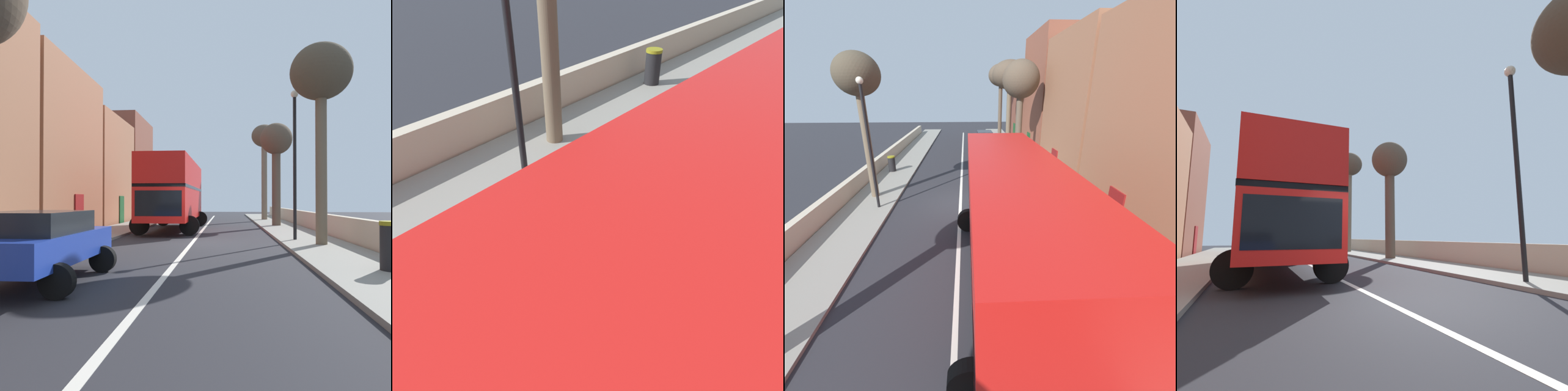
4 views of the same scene
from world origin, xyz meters
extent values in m
plane|color=#28282D|center=(0.00, 0.00, 0.00)|extent=(84.00, 84.00, 0.00)
cube|color=silver|center=(0.00, 0.00, 0.00)|extent=(0.16, 54.00, 0.01)
cube|color=gray|center=(-4.90, 0.00, 0.06)|extent=(2.60, 60.00, 0.12)
cube|color=gray|center=(4.90, 0.00, 0.06)|extent=(2.60, 60.00, 0.12)
cube|color=brown|center=(-8.50, -20.00, 4.21)|extent=(4.00, 7.68, 8.43)
cube|color=#194C23|center=(-6.47, -20.00, 1.05)|extent=(0.08, 1.10, 2.10)
cube|color=brown|center=(-8.50, -12.00, 5.31)|extent=(4.00, 7.68, 10.61)
cube|color=#194C23|center=(-6.47, -12.00, 1.05)|extent=(0.08, 1.10, 2.10)
cube|color=#9E6647|center=(-8.50, -4.00, 4.66)|extent=(4.00, 7.68, 9.31)
cube|color=maroon|center=(-6.47, -4.00, 1.05)|extent=(0.08, 1.10, 2.10)
cube|color=maroon|center=(-6.47, 4.00, 1.05)|extent=(0.08, 1.10, 2.10)
cube|color=beige|center=(6.45, 0.00, 0.54)|extent=(0.36, 54.00, 1.07)
cube|color=red|center=(-1.70, 6.68, 1.55)|extent=(2.53, 10.23, 1.70)
cube|color=black|center=(-1.70, 6.68, 2.48)|extent=(2.56, 10.13, 0.16)
cube|color=red|center=(-1.70, 6.68, 3.31)|extent=(2.53, 10.23, 1.50)
cube|color=black|center=(-1.72, 1.59, 1.64)|extent=(2.20, 0.07, 1.19)
cylinder|color=black|center=(-0.43, 3.20, 0.50)|extent=(1.00, 0.30, 1.00)
cylinder|color=black|center=(-2.99, 3.21, 0.50)|extent=(1.00, 0.30, 1.00)
cylinder|color=black|center=(-0.41, 10.16, 0.50)|extent=(1.00, 0.30, 1.00)
cylinder|color=black|center=(-2.97, 10.16, 0.50)|extent=(1.00, 0.30, 1.00)
cube|color=#1E389E|center=(-2.50, -7.57, 0.78)|extent=(1.81, 4.04, 0.60)
cube|color=black|center=(-2.50, -7.78, 1.31)|extent=(1.65, 2.23, 0.46)
cylinder|color=black|center=(-3.42, -6.33, 0.32)|extent=(0.64, 0.23, 0.64)
cylinder|color=black|center=(-1.60, -6.32, 0.32)|extent=(0.64, 0.23, 0.64)
cylinder|color=black|center=(-3.40, -8.83, 0.32)|extent=(0.64, 0.23, 0.64)
cylinder|color=black|center=(-1.58, -8.81, 0.32)|extent=(0.64, 0.23, 0.64)
cube|color=slate|center=(-2.50, -16.20, 0.82)|extent=(1.85, 4.34, 0.67)
cube|color=black|center=(-2.50, -16.42, 1.40)|extent=(1.67, 2.40, 0.49)
cylinder|color=black|center=(-3.43, -14.88, 0.32)|extent=(0.64, 0.23, 0.64)
cylinder|color=black|center=(-1.61, -14.85, 0.32)|extent=(0.64, 0.23, 0.64)
cylinder|color=black|center=(-3.39, -17.56, 0.32)|extent=(0.64, 0.23, 0.64)
cylinder|color=black|center=(-1.57, -17.53, 0.32)|extent=(0.64, 0.23, 0.64)
cylinder|color=brown|center=(-4.53, -7.37, 3.11)|extent=(0.51, 0.51, 5.99)
ellipsoid|color=brown|center=(-4.53, -7.37, 6.66)|extent=(2.75, 2.75, 2.71)
cylinder|color=brown|center=(4.98, -1.00, 3.14)|extent=(0.42, 0.42, 6.04)
ellipsoid|color=#4C4233|center=(4.98, -1.00, 6.62)|extent=(2.29, 2.29, 2.10)
cylinder|color=brown|center=(-4.88, -14.88, 3.38)|extent=(0.48, 0.48, 6.53)
ellipsoid|color=brown|center=(-4.88, -14.88, 7.36)|extent=(3.58, 3.58, 2.77)
cylinder|color=brown|center=(-4.70, -20.62, 3.58)|extent=(0.46, 0.46, 6.91)
ellipsoid|color=brown|center=(-4.70, -20.62, 7.63)|extent=(2.99, 2.99, 2.55)
cylinder|color=black|center=(4.30, 0.63, 3.12)|extent=(0.14, 0.14, 6.00)
sphere|color=silver|center=(4.30, 0.63, 6.27)|extent=(0.32, 0.32, 0.32)
cylinder|color=black|center=(5.30, -6.16, 0.65)|extent=(0.52, 0.52, 1.06)
cylinder|color=olive|center=(5.30, -6.16, 1.23)|extent=(0.55, 0.55, 0.10)
camera|label=1|loc=(1.44, -15.16, 1.76)|focal=33.83mm
camera|label=2|loc=(-1.25, 5.12, 4.68)|focal=34.57mm
camera|label=3|loc=(-0.38, 13.61, 5.81)|focal=24.11mm
camera|label=4|loc=(-2.61, -4.92, 1.33)|focal=25.76mm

